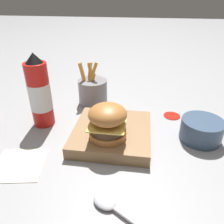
# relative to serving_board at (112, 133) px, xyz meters

# --- Properties ---
(ground_plane) EXTENTS (6.00, 6.00, 0.00)m
(ground_plane) POSITION_rel_serving_board_xyz_m (0.04, -0.06, -0.02)
(ground_plane) COLOR gray
(serving_board) EXTENTS (0.21, 0.21, 0.03)m
(serving_board) POSITION_rel_serving_board_xyz_m (0.00, 0.00, 0.00)
(serving_board) COLOR olive
(serving_board) RESTS_ON ground_plane
(burger) EXTENTS (0.09, 0.09, 0.09)m
(burger) POSITION_rel_serving_board_xyz_m (-0.01, -0.04, 0.06)
(burger) COLOR #AD6B33
(burger) RESTS_ON serving_board
(ketchup_bottle) EXTENTS (0.06, 0.06, 0.22)m
(ketchup_bottle) POSITION_rel_serving_board_xyz_m (-0.22, 0.05, 0.08)
(ketchup_bottle) COLOR red
(ketchup_bottle) RESTS_ON ground_plane
(fries_basket) EXTENTS (0.10, 0.10, 0.15)m
(fries_basket) POSITION_rel_serving_board_xyz_m (-0.10, 0.21, 0.03)
(fries_basket) COLOR slate
(fries_basket) RESTS_ON ground_plane
(side_bowl) EXTENTS (0.11, 0.11, 0.06)m
(side_bowl) POSITION_rel_serving_board_xyz_m (0.24, 0.03, 0.02)
(side_bowl) COLOR #384C66
(side_bowl) RESTS_ON ground_plane
(spoon) EXTENTS (0.16, 0.11, 0.01)m
(spoon) POSITION_rel_serving_board_xyz_m (0.03, -0.22, -0.01)
(spoon) COLOR #B2B2B7
(spoon) RESTS_ON ground_plane
(ketchup_puddle) EXTENTS (0.05, 0.05, 0.00)m
(ketchup_puddle) POSITION_rel_serving_board_xyz_m (0.18, 0.15, -0.01)
(ketchup_puddle) COLOR #B21E14
(ketchup_puddle) RESTS_ON ground_plane
(parchment_square) EXTENTS (0.13, 0.13, 0.00)m
(parchment_square) POSITION_rel_serving_board_xyz_m (-0.20, -0.14, -0.01)
(parchment_square) COLOR beige
(parchment_square) RESTS_ON ground_plane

